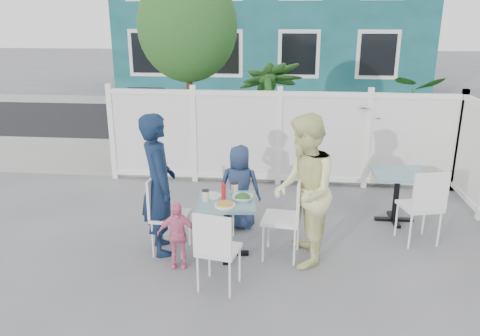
# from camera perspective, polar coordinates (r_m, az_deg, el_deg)

# --- Properties ---
(ground) EXTENTS (80.00, 80.00, 0.00)m
(ground) POSITION_cam_1_polar(r_m,az_deg,el_deg) (5.92, 2.92, -9.65)
(ground) COLOR slate
(near_sidewalk) EXTENTS (24.00, 2.60, 0.01)m
(near_sidewalk) POSITION_cam_1_polar(r_m,az_deg,el_deg) (9.46, 4.28, 0.96)
(near_sidewalk) COLOR gray
(near_sidewalk) RESTS_ON ground
(street) EXTENTS (24.00, 5.00, 0.01)m
(street) POSITION_cam_1_polar(r_m,az_deg,el_deg) (13.05, 4.88, 5.60)
(street) COLOR black
(street) RESTS_ON ground
(far_sidewalk) EXTENTS (24.00, 1.60, 0.01)m
(far_sidewalk) POSITION_cam_1_polar(r_m,az_deg,el_deg) (16.09, 5.17, 7.90)
(far_sidewalk) COLOR gray
(far_sidewalk) RESTS_ON ground
(building) EXTENTS (11.00, 6.00, 6.00)m
(building) POSITION_cam_1_polar(r_m,az_deg,el_deg) (19.27, 4.09, 18.48)
(building) COLOR #11484D
(building) RESTS_ON ground
(fence_back) EXTENTS (5.86, 0.08, 1.60)m
(fence_back) POSITION_cam_1_polar(r_m,az_deg,el_deg) (7.90, 4.76, 3.45)
(fence_back) COLOR white
(fence_back) RESTS_ON ground
(tree) EXTENTS (1.80, 1.62, 3.59)m
(tree) POSITION_cam_1_polar(r_m,az_deg,el_deg) (8.76, -6.42, 16.75)
(tree) COLOR #382316
(tree) RESTS_ON ground
(utility_cabinet) EXTENTS (0.71, 0.52, 1.30)m
(utility_cabinet) POSITION_cam_1_polar(r_m,az_deg,el_deg) (9.95, -11.61, 5.33)
(utility_cabinet) COLOR yellow
(utility_cabinet) RESTS_ON ground
(potted_shrub_a) EXTENTS (1.53, 1.53, 2.04)m
(potted_shrub_a) POSITION_cam_1_polar(r_m,az_deg,el_deg) (8.53, 3.91, 6.16)
(potted_shrub_a) COLOR #1C4619
(potted_shrub_a) RESTS_ON ground
(potted_shrub_b) EXTENTS (1.87, 1.68, 1.86)m
(potted_shrub_b) POSITION_cam_1_polar(r_m,az_deg,el_deg) (8.62, 17.51, 4.89)
(potted_shrub_b) COLOR #1C4619
(potted_shrub_b) RESTS_ON ground
(main_table) EXTENTS (0.73, 0.73, 0.70)m
(main_table) POSITION_cam_1_polar(r_m,az_deg,el_deg) (5.52, -1.63, -5.50)
(main_table) COLOR teal
(main_table) RESTS_ON ground
(spare_table) EXTENTS (0.69, 0.69, 0.71)m
(spare_table) POSITION_cam_1_polar(r_m,az_deg,el_deg) (6.80, 18.64, -1.84)
(spare_table) COLOR teal
(spare_table) RESTS_ON ground
(chair_left) EXTENTS (0.43, 0.45, 0.95)m
(chair_left) POSITION_cam_1_polar(r_m,az_deg,el_deg) (5.69, -9.29, -4.91)
(chair_left) COLOR white
(chair_left) RESTS_ON ground
(chair_right) EXTENTS (0.48, 0.50, 0.99)m
(chair_right) POSITION_cam_1_polar(r_m,az_deg,el_deg) (5.49, 6.01, -5.35)
(chair_right) COLOR white
(chair_right) RESTS_ON ground
(chair_back) EXTENTS (0.49, 0.49, 0.84)m
(chair_back) POSITION_cam_1_polar(r_m,az_deg,el_deg) (6.27, -1.09, -3.18)
(chair_back) COLOR white
(chair_back) RESTS_ON ground
(chair_near) EXTENTS (0.48, 0.46, 0.89)m
(chair_near) POSITION_cam_1_polar(r_m,az_deg,el_deg) (4.83, -2.93, -9.42)
(chair_near) COLOR white
(chair_near) RESTS_ON ground
(chair_spare) EXTENTS (0.54, 0.53, 0.99)m
(chair_spare) POSITION_cam_1_polar(r_m,az_deg,el_deg) (6.19, 21.51, -3.86)
(chair_spare) COLOR white
(chair_spare) RESTS_ON ground
(man) EXTENTS (0.63, 0.74, 1.71)m
(man) POSITION_cam_1_polar(r_m,az_deg,el_deg) (5.60, -9.91, -2.00)
(man) COLOR #101F39
(man) RESTS_ON ground
(woman) EXTENTS (0.70, 0.88, 1.75)m
(woman) POSITION_cam_1_polar(r_m,az_deg,el_deg) (5.30, 7.76, -2.83)
(woman) COLOR #DEE655
(woman) RESTS_ON ground
(boy) EXTENTS (0.58, 0.40, 1.15)m
(boy) POSITION_cam_1_polar(r_m,az_deg,el_deg) (6.26, -0.05, -2.34)
(boy) COLOR navy
(boy) RESTS_ON ground
(toddler) EXTENTS (0.48, 0.26, 0.78)m
(toddler) POSITION_cam_1_polar(r_m,az_deg,el_deg) (5.39, -7.67, -8.08)
(toddler) COLOR pink
(toddler) RESTS_ON ground
(plate_main) EXTENTS (0.24, 0.24, 0.02)m
(plate_main) POSITION_cam_1_polar(r_m,az_deg,el_deg) (5.31, -1.88, -4.55)
(plate_main) COLOR white
(plate_main) RESTS_ON main_table
(plate_side) EXTENTS (0.24, 0.24, 0.02)m
(plate_side) POSITION_cam_1_polar(r_m,az_deg,el_deg) (5.59, -3.47, -3.40)
(plate_side) COLOR white
(plate_side) RESTS_ON main_table
(salad_bowl) EXTENTS (0.24, 0.24, 0.06)m
(salad_bowl) POSITION_cam_1_polar(r_m,az_deg,el_deg) (5.45, 0.33, -3.69)
(salad_bowl) COLOR white
(salad_bowl) RESTS_ON main_table
(coffee_cup_a) EXTENTS (0.08, 0.08, 0.12)m
(coffee_cup_a) POSITION_cam_1_polar(r_m,az_deg,el_deg) (5.44, -4.22, -3.41)
(coffee_cup_a) COLOR beige
(coffee_cup_a) RESTS_ON main_table
(coffee_cup_b) EXTENTS (0.09, 0.09, 0.13)m
(coffee_cup_b) POSITION_cam_1_polar(r_m,az_deg,el_deg) (5.64, -0.67, -2.53)
(coffee_cup_b) COLOR beige
(coffee_cup_b) RESTS_ON main_table
(ketchup_bottle) EXTENTS (0.05, 0.05, 0.17)m
(ketchup_bottle) POSITION_cam_1_polar(r_m,az_deg,el_deg) (5.47, -2.02, -2.96)
(ketchup_bottle) COLOR #B51518
(ketchup_bottle) RESTS_ON main_table
(salt_shaker) EXTENTS (0.03, 0.03, 0.07)m
(salt_shaker) POSITION_cam_1_polar(r_m,az_deg,el_deg) (5.68, -2.06, -2.72)
(salt_shaker) COLOR white
(salt_shaker) RESTS_ON main_table
(pepper_shaker) EXTENTS (0.03, 0.03, 0.08)m
(pepper_shaker) POSITION_cam_1_polar(r_m,az_deg,el_deg) (5.72, -1.94, -2.54)
(pepper_shaker) COLOR black
(pepper_shaker) RESTS_ON main_table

